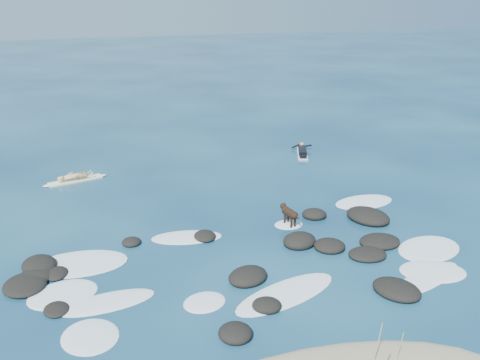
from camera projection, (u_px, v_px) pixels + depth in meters
name	position (u px, v px, depth m)	size (l,w,h in m)	color
ground	(236.00, 245.00, 18.90)	(160.00, 160.00, 0.00)	#0A2642
reef_rocks	(265.00, 255.00, 18.01)	(14.17, 7.47, 0.53)	black
breaking_foam	(253.00, 265.00, 17.51)	(14.89, 8.06, 0.12)	white
standing_surfer_rig	(74.00, 168.00, 24.74)	(2.92, 1.18, 1.69)	#FEFCCB
paddling_surfer_rig	(302.00, 152.00, 28.88)	(1.47, 2.48, 0.44)	white
dog	(289.00, 213.00, 20.25)	(0.50, 1.26, 0.80)	black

